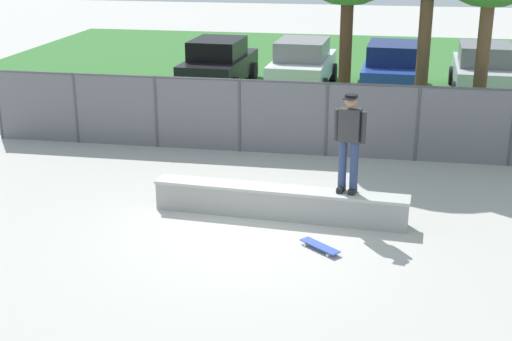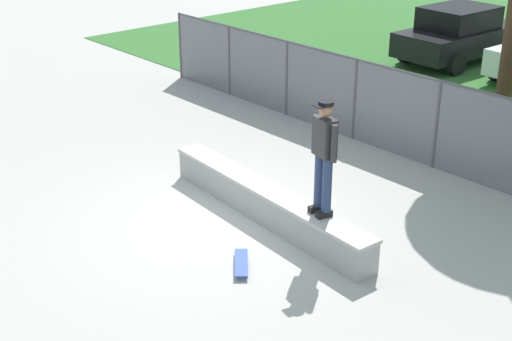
# 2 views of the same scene
# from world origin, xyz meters

# --- Properties ---
(ground_plane) EXTENTS (80.00, 80.00, 0.00)m
(ground_plane) POSITION_xyz_m (0.00, 0.00, 0.00)
(ground_plane) COLOR #ADAAA3
(concrete_ledge) EXTENTS (4.87, 0.81, 0.59)m
(concrete_ledge) POSITION_xyz_m (0.52, 0.76, 0.30)
(concrete_ledge) COLOR #999993
(concrete_ledge) RESTS_ON ground
(skateboarder) EXTENTS (0.59, 0.36, 1.84)m
(skateboarder) POSITION_xyz_m (1.78, 0.77, 1.62)
(skateboarder) COLOR black
(skateboarder) RESTS_ON concrete_ledge
(skateboard) EXTENTS (0.74, 0.67, 0.09)m
(skateboard) POSITION_xyz_m (1.42, -0.58, 0.07)
(skateboard) COLOR #334CB2
(skateboard) RESTS_ON ground
(chainlink_fence) EXTENTS (14.83, 0.07, 1.80)m
(chainlink_fence) POSITION_xyz_m (-0.00, 4.75, 0.98)
(chainlink_fence) COLOR #4C4C51
(chainlink_fence) RESTS_ON ground
(car_black) EXTENTS (2.16, 4.28, 1.66)m
(car_black) POSITION_xyz_m (-3.24, 11.91, 0.84)
(car_black) COLOR black
(car_black) RESTS_ON ground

